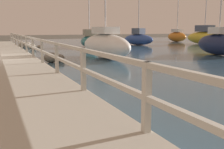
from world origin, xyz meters
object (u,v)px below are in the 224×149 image
at_px(sailboat_orange, 177,36).
at_px(sailboat_white, 105,45).
at_px(sailboat_blue, 138,39).
at_px(sailboat_teal, 89,41).
at_px(sailboat_yellow, 204,37).
at_px(sailboat_navy, 218,43).

bearing_deg(sailboat_orange, sailboat_white, -143.69).
distance_m(sailboat_blue, sailboat_orange, 9.06).
bearing_deg(sailboat_blue, sailboat_teal, 174.00).
bearing_deg(sailboat_orange, sailboat_blue, -158.80).
bearing_deg(sailboat_yellow, sailboat_teal, 173.48).
relative_size(sailboat_white, sailboat_orange, 0.85).
height_order(sailboat_teal, sailboat_yellow, sailboat_yellow).
bearing_deg(sailboat_white, sailboat_blue, 44.51).
distance_m(sailboat_teal, sailboat_orange, 15.08).
bearing_deg(sailboat_orange, sailboat_yellow, -103.44).
xyz_separation_m(sailboat_white, sailboat_orange, (16.28, 14.23, -0.04)).
xyz_separation_m(sailboat_orange, sailboat_yellow, (-0.89, -5.91, 0.10)).
distance_m(sailboat_blue, sailboat_yellow, 7.50).
distance_m(sailboat_white, sailboat_navy, 7.60).
height_order(sailboat_teal, sailboat_white, sailboat_white).
xyz_separation_m(sailboat_navy, sailboat_yellow, (7.88, 9.55, 0.07)).
height_order(sailboat_white, sailboat_blue, sailboat_white).
height_order(sailboat_blue, sailboat_orange, sailboat_orange).
bearing_deg(sailboat_navy, sailboat_yellow, 55.41).
bearing_deg(sailboat_navy, sailboat_blue, 91.80).
bearing_deg(sailboat_teal, sailboat_navy, -51.51).
height_order(sailboat_navy, sailboat_blue, sailboat_navy).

